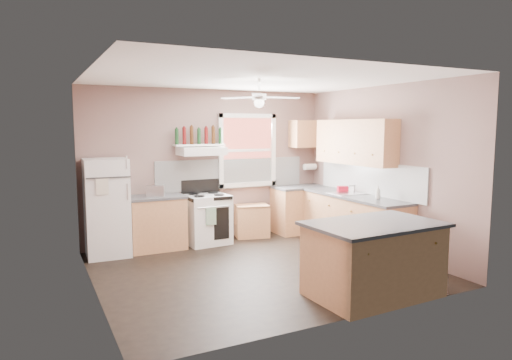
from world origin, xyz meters
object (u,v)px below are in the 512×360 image
refrigerator (107,208)px  toaster (156,191)px  cart (252,221)px  stove (207,219)px  island (373,261)px

refrigerator → toaster: bearing=0.4°
refrigerator → cart: 2.63m
toaster → stove: size_ratio=0.33×
refrigerator → toaster: 0.80m
refrigerator → toaster: (0.77, -0.02, 0.22)m
toaster → cart: size_ratio=0.47×
stove → island: bearing=-77.6°
toaster → island: 3.73m
refrigerator → cart: (2.59, 0.10, -0.47)m
toaster → cart: toaster is taller
toaster → refrigerator: bearing=-163.5°
stove → island: size_ratio=0.57×
refrigerator → island: 4.16m
toaster → stove: (0.90, 0.04, -0.56)m
stove → toaster: bearing=179.2°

